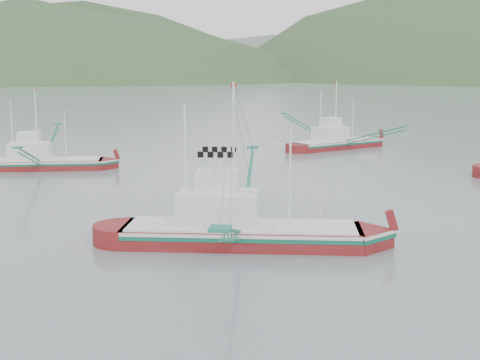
# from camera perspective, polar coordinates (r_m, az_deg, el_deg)

# --- Properties ---
(ground) EXTENTS (1200.00, 1200.00, 0.00)m
(ground) POSITION_cam_1_polar(r_m,az_deg,el_deg) (39.55, -1.10, -6.08)
(ground) COLOR slate
(ground) RESTS_ON ground
(main_boat) EXTENTS (14.65, 26.19, 10.60)m
(main_boat) POSITION_cam_1_polar(r_m,az_deg,el_deg) (40.46, -0.21, -3.49)
(main_boat) COLOR maroon
(main_boat) RESTS_ON ground
(bg_boat_far) EXTENTS (18.30, 19.72, 9.28)m
(bg_boat_far) POSITION_cam_1_polar(r_m,az_deg,el_deg) (86.52, 8.31, 3.99)
(bg_boat_far) COLOR maroon
(bg_boat_far) RESTS_ON ground
(bg_boat_left) EXTENTS (12.67, 21.84, 8.98)m
(bg_boat_left) POSITION_cam_1_polar(r_m,az_deg,el_deg) (71.98, -16.64, 2.16)
(bg_boat_left) COLOR maroon
(bg_boat_left) RESTS_ON ground
(headland_left) EXTENTS (448.00, 308.00, 210.00)m
(headland_left) POSITION_cam_1_polar(r_m,az_deg,el_deg) (438.87, -18.00, 8.15)
(headland_left) COLOR #314F28
(headland_left) RESTS_ON ground
(ridge_distant) EXTENTS (960.00, 400.00, 240.00)m
(ridge_distant) POSITION_cam_1_polar(r_m,az_deg,el_deg) (598.19, 9.66, 8.88)
(ridge_distant) COLOR slate
(ridge_distant) RESTS_ON ground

